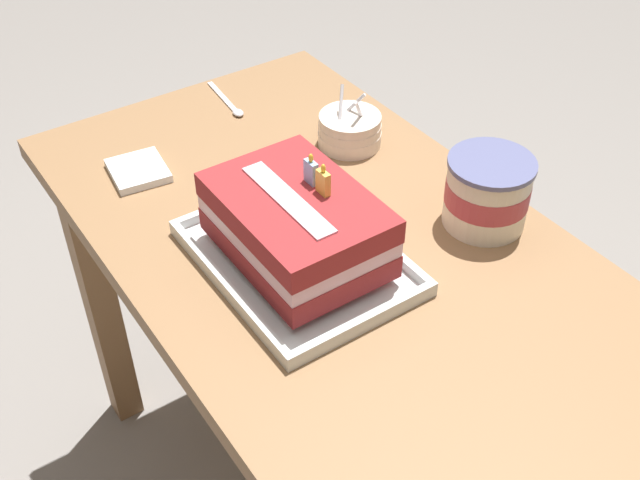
{
  "coord_description": "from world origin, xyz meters",
  "views": [
    {
      "loc": [
        0.72,
        -0.53,
        1.52
      ],
      "look_at": [
        -0.0,
        -0.04,
        0.78
      ],
      "focal_mm": 43.82,
      "sensor_mm": 36.0,
      "label": 1
    }
  ],
  "objects_px": {
    "bowl_stack": "(350,130)",
    "ice_cream_tub": "(487,192)",
    "foil_tray": "(298,260)",
    "napkin_pile": "(138,171)",
    "birthday_cake": "(297,224)",
    "serving_spoon_near_tray": "(231,106)"
  },
  "relations": [
    {
      "from": "bowl_stack",
      "to": "ice_cream_tub",
      "type": "bearing_deg",
      "value": 8.02
    },
    {
      "from": "foil_tray",
      "to": "ice_cream_tub",
      "type": "distance_m",
      "value": 0.31
    },
    {
      "from": "napkin_pile",
      "to": "bowl_stack",
      "type": "bearing_deg",
      "value": 70.24
    },
    {
      "from": "bowl_stack",
      "to": "napkin_pile",
      "type": "bearing_deg",
      "value": -109.76
    },
    {
      "from": "birthday_cake",
      "to": "bowl_stack",
      "type": "height_order",
      "value": "birthday_cake"
    },
    {
      "from": "foil_tray",
      "to": "ice_cream_tub",
      "type": "height_order",
      "value": "ice_cream_tub"
    },
    {
      "from": "serving_spoon_near_tray",
      "to": "birthday_cake",
      "type": "bearing_deg",
      "value": -17.34
    },
    {
      "from": "foil_tray",
      "to": "bowl_stack",
      "type": "xyz_separation_m",
      "value": [
        -0.22,
        0.25,
        0.02
      ]
    },
    {
      "from": "birthday_cake",
      "to": "ice_cream_tub",
      "type": "relative_size",
      "value": 1.93
    },
    {
      "from": "foil_tray",
      "to": "ice_cream_tub",
      "type": "xyz_separation_m",
      "value": [
        0.08,
        0.29,
        0.05
      ]
    },
    {
      "from": "foil_tray",
      "to": "ice_cream_tub",
      "type": "relative_size",
      "value": 2.53
    },
    {
      "from": "foil_tray",
      "to": "birthday_cake",
      "type": "relative_size",
      "value": 1.31
    },
    {
      "from": "serving_spoon_near_tray",
      "to": "napkin_pile",
      "type": "bearing_deg",
      "value": -66.47
    },
    {
      "from": "serving_spoon_near_tray",
      "to": "bowl_stack",
      "type": "bearing_deg",
      "value": 26.09
    },
    {
      "from": "foil_tray",
      "to": "birthday_cake",
      "type": "distance_m",
      "value": 0.07
    },
    {
      "from": "bowl_stack",
      "to": "serving_spoon_near_tray",
      "type": "bearing_deg",
      "value": -153.91
    },
    {
      "from": "birthday_cake",
      "to": "napkin_pile",
      "type": "distance_m",
      "value": 0.36
    },
    {
      "from": "bowl_stack",
      "to": "serving_spoon_near_tray",
      "type": "relative_size",
      "value": 0.74
    },
    {
      "from": "foil_tray",
      "to": "serving_spoon_near_tray",
      "type": "xyz_separation_m",
      "value": [
        -0.45,
        0.14,
        -0.0
      ]
    },
    {
      "from": "foil_tray",
      "to": "birthday_cake",
      "type": "xyz_separation_m",
      "value": [
        -0.0,
        0.0,
        0.07
      ]
    },
    {
      "from": "serving_spoon_near_tray",
      "to": "napkin_pile",
      "type": "relative_size",
      "value": 1.39
    },
    {
      "from": "birthday_cake",
      "to": "bowl_stack",
      "type": "distance_m",
      "value": 0.34
    }
  ]
}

